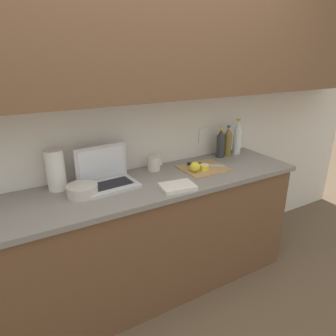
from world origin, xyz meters
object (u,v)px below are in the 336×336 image
object	(u,v)px
measuring_cup	(154,163)
bowl_white	(82,190)
bottle_green_soda	(221,144)
knife	(199,164)
cutting_board	(204,168)
bottle_oil_tall	(228,142)
bottle_water_clear	(237,138)
lemon_whole_beside	(195,167)
paper_towel_roll	(56,170)
lemon_half_cut	(204,167)
laptop	(107,176)

from	to	relation	value
measuring_cup	bowl_white	bearing A→B (deg)	-163.58
bottle_green_soda	bowl_white	size ratio (longest dim) A/B	1.36
knife	measuring_cup	xyz separation A→B (m)	(-0.34, 0.11, 0.04)
cutting_board	knife	size ratio (longest dim) A/B	1.31
bottle_oil_tall	bottle_water_clear	world-z (taller)	bottle_water_clear
cutting_board	bottle_water_clear	xyz separation A→B (m)	(0.47, 0.16, 0.14)
lemon_whole_beside	paper_towel_roll	xyz separation A→B (m)	(-0.92, 0.20, 0.08)
cutting_board	lemon_half_cut	world-z (taller)	lemon_half_cut
laptop	lemon_half_cut	bearing A→B (deg)	-12.78
laptop	lemon_whole_beside	size ratio (longest dim) A/B	4.85
cutting_board	lemon_half_cut	xyz separation A→B (m)	(-0.02, -0.04, 0.02)
measuring_cup	paper_towel_roll	size ratio (longest dim) A/B	0.45
knife	bottle_water_clear	bearing A→B (deg)	45.84
knife	laptop	bearing A→B (deg)	-147.52
lemon_whole_beside	bottle_water_clear	xyz separation A→B (m)	(0.57, 0.20, 0.09)
measuring_cup	bowl_white	world-z (taller)	measuring_cup
cutting_board	lemon_half_cut	size ratio (longest dim) A/B	4.56
bottle_oil_tall	bowl_white	distance (m)	1.29
cutting_board	paper_towel_roll	world-z (taller)	paper_towel_roll
cutting_board	bottle_water_clear	size ratio (longest dim) A/B	1.11
lemon_half_cut	lemon_whole_beside	xyz separation A→B (m)	(-0.09, -0.00, 0.02)
lemon_half_cut	laptop	bearing A→B (deg)	171.43
knife	paper_towel_roll	xyz separation A→B (m)	(-1.03, 0.11, 0.11)
lemon_half_cut	bowl_white	size ratio (longest dim) A/B	0.39
lemon_whole_beside	bottle_water_clear	size ratio (longest dim) A/B	0.25
lemon_whole_beside	bottle_oil_tall	bearing A→B (deg)	22.73
knife	measuring_cup	distance (m)	0.36
laptop	bottle_water_clear	xyz separation A→B (m)	(1.20, 0.09, 0.08)
laptop	bowl_white	world-z (taller)	laptop
knife	paper_towel_roll	bearing A→B (deg)	-152.36
measuring_cup	bowl_white	distance (m)	0.60
knife	bottle_water_clear	world-z (taller)	bottle_water_clear
lemon_whole_beside	bottle_green_soda	distance (m)	0.45
bottle_water_clear	measuring_cup	size ratio (longest dim) A/B	2.55
measuring_cup	paper_towel_roll	world-z (taller)	paper_towel_roll
laptop	bottle_water_clear	distance (m)	1.21
lemon_half_cut	bottle_water_clear	xyz separation A→B (m)	(0.49, 0.19, 0.11)
lemon_whole_beside	bottle_green_soda	xyz separation A→B (m)	(0.39, 0.20, 0.07)
laptop	measuring_cup	xyz separation A→B (m)	(0.40, 0.09, -0.01)
lemon_half_cut	bottle_green_soda	xyz separation A→B (m)	(0.31, 0.19, 0.09)
bottle_oil_tall	measuring_cup	world-z (taller)	bottle_oil_tall
laptop	bottle_oil_tall	size ratio (longest dim) A/B	1.42
laptop	cutting_board	distance (m)	0.74
cutting_board	bottle_oil_tall	world-z (taller)	bottle_oil_tall
cutting_board	bowl_white	xyz separation A→B (m)	(-0.92, -0.01, 0.03)
cutting_board	bottle_green_soda	distance (m)	0.34
lemon_half_cut	paper_towel_roll	bearing A→B (deg)	168.75
bottle_oil_tall	measuring_cup	distance (m)	0.70
knife	bottle_oil_tall	world-z (taller)	bottle_oil_tall
paper_towel_roll	bottle_water_clear	bearing A→B (deg)	-0.26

